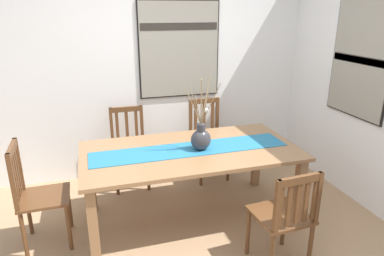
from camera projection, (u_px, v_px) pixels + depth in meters
name	position (u px, v px, depth m)	size (l,w,h in m)	color
ground_plane	(214.00, 252.00, 3.10)	(6.40, 6.40, 0.03)	#A37F5B
wall_back	(165.00, 66.00, 4.34)	(6.40, 0.12, 2.70)	white
dining_table	(190.00, 158.00, 3.37)	(2.06, 1.06, 0.75)	#8E6642
table_runner	(190.00, 149.00, 3.34)	(1.89, 0.36, 0.01)	#236B93
centerpiece_vase	(201.00, 138.00, 3.29)	(0.29, 0.24, 0.70)	#333338
chair_0	(36.00, 193.00, 3.03)	(0.43, 0.43, 0.97)	brown
chair_1	(208.00, 138.00, 4.34)	(0.44, 0.44, 0.98)	brown
chair_2	(129.00, 146.00, 4.13)	(0.43, 0.43, 0.93)	brown
chair_3	(285.00, 216.00, 2.74)	(0.45, 0.45, 0.90)	brown
painting_on_back_wall	(179.00, 50.00, 4.26)	(1.01, 0.05, 1.16)	black
painting_on_side_wall	(361.00, 57.00, 3.59)	(0.05, 0.82, 1.27)	black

